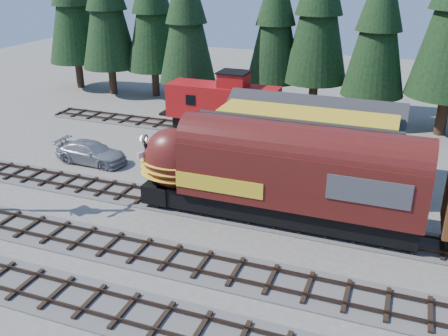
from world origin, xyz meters
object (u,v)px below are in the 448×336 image
(locomotive, at_px, (268,178))
(pickup_truck_a, at_px, (179,164))
(pickup_truck_b, at_px, (91,153))
(depot, at_px, (305,139))
(caboose, at_px, (224,105))

(locomotive, xyz_separation_m, pickup_truck_a, (-7.76, 4.26, -1.91))
(locomotive, height_order, pickup_truck_b, locomotive)
(depot, xyz_separation_m, pickup_truck_a, (-8.50, -2.24, -2.19))
(locomotive, relative_size, pickup_truck_a, 3.06)
(depot, distance_m, pickup_truck_b, 16.03)
(locomotive, distance_m, caboose, 16.16)
(depot, distance_m, caboose, 11.58)
(depot, height_order, caboose, caboose)
(locomotive, distance_m, pickup_truck_a, 9.06)
(pickup_truck_b, bearing_deg, depot, -78.31)
(locomotive, xyz_separation_m, caboose, (-8.07, 14.00, -0.15))
(depot, xyz_separation_m, locomotive, (-0.74, -6.50, -0.28))
(depot, bearing_deg, caboose, 139.58)
(depot, relative_size, pickup_truck_a, 2.30)
(caboose, relative_size, pickup_truck_a, 1.76)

